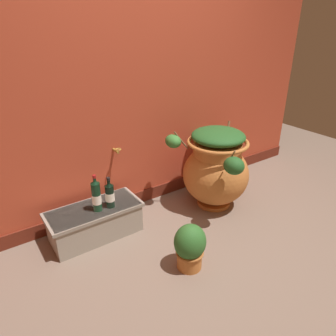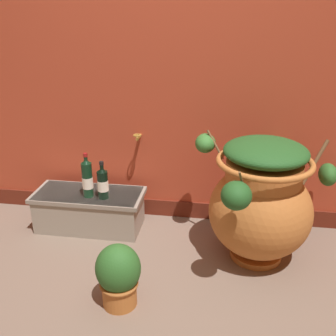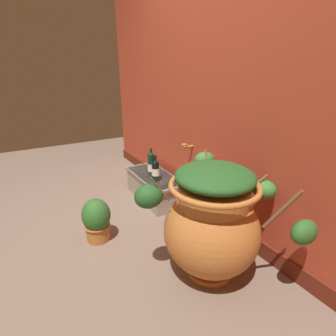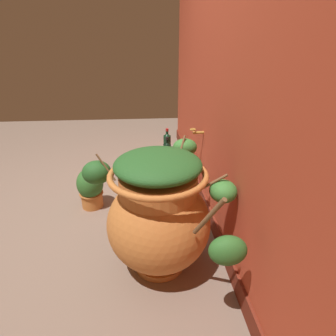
{
  "view_description": "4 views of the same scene",
  "coord_description": "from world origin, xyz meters",
  "px_view_note": "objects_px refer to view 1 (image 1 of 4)",
  "views": [
    {
      "loc": [
        -1.39,
        -1.36,
        1.73
      ],
      "look_at": [
        0.06,
        0.73,
        0.51
      ],
      "focal_mm": 33.36,
      "sensor_mm": 36.0,
      "label": 1
    },
    {
      "loc": [
        0.33,
        -1.63,
        1.56
      ],
      "look_at": [
        -0.04,
        0.77,
        0.54
      ],
      "focal_mm": 42.3,
      "sensor_mm": 36.0,
      "label": 2
    },
    {
      "loc": [
        1.72,
        -0.38,
        1.37
      ],
      "look_at": [
        -0.12,
        0.71,
        0.56
      ],
      "focal_mm": 27.87,
      "sensor_mm": 36.0,
      "label": 3
    },
    {
      "loc": [
        1.96,
        0.58,
        1.35
      ],
      "look_at": [
        -0.0,
        0.75,
        0.45
      ],
      "focal_mm": 28.42,
      "sensor_mm": 36.0,
      "label": 4
    }
  ],
  "objects_px": {
    "terracotta_urn": "(216,167)",
    "potted_shrub": "(190,246)",
    "wine_bottle_middle": "(110,194)",
    "wine_bottle_left": "(96,195)"
  },
  "relations": [
    {
      "from": "terracotta_urn",
      "to": "potted_shrub",
      "type": "distance_m",
      "value": 1.0
    },
    {
      "from": "terracotta_urn",
      "to": "wine_bottle_middle",
      "type": "relative_size",
      "value": 3.45
    },
    {
      "from": "wine_bottle_middle",
      "to": "potted_shrub",
      "type": "distance_m",
      "value": 0.81
    },
    {
      "from": "wine_bottle_middle",
      "to": "potted_shrub",
      "type": "bearing_deg",
      "value": -67.42
    },
    {
      "from": "wine_bottle_left",
      "to": "wine_bottle_middle",
      "type": "distance_m",
      "value": 0.12
    },
    {
      "from": "wine_bottle_left",
      "to": "wine_bottle_middle",
      "type": "xyz_separation_m",
      "value": [
        0.11,
        -0.01,
        -0.02
      ]
    },
    {
      "from": "terracotta_urn",
      "to": "wine_bottle_left",
      "type": "xyz_separation_m",
      "value": [
        -1.19,
        0.15,
        0.0
      ]
    },
    {
      "from": "terracotta_urn",
      "to": "potted_shrub",
      "type": "height_order",
      "value": "terracotta_urn"
    },
    {
      "from": "terracotta_urn",
      "to": "wine_bottle_left",
      "type": "height_order",
      "value": "terracotta_urn"
    },
    {
      "from": "potted_shrub",
      "to": "terracotta_urn",
      "type": "bearing_deg",
      "value": 36.83
    }
  ]
}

